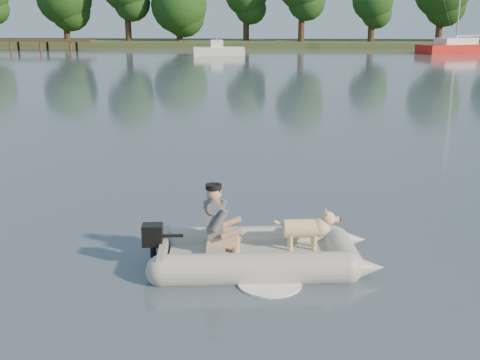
# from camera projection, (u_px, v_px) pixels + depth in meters

# --- Properties ---
(water) EXTENTS (160.00, 160.00, 0.00)m
(water) POSITION_uv_depth(u_px,v_px,m) (188.00, 272.00, 8.37)
(water) COLOR slate
(water) RESTS_ON ground
(shore_bank) EXTENTS (160.00, 12.00, 0.70)m
(shore_bank) POSITION_uv_depth(u_px,v_px,m) (267.00, 44.00, 67.96)
(shore_bank) COLOR #47512D
(shore_bank) RESTS_ON water
(dock) EXTENTS (18.00, 2.00, 1.04)m
(dock) POSITION_uv_depth(u_px,v_px,m) (5.00, 45.00, 59.81)
(dock) COLOR #4C331E
(dock) RESTS_ON water
(dinghy) EXTENTS (4.52, 3.26, 1.28)m
(dinghy) POSITION_uv_depth(u_px,v_px,m) (261.00, 229.00, 8.49)
(dinghy) COLOR #ADADA7
(dinghy) RESTS_ON water
(man) EXTENTS (0.72, 0.64, 0.99)m
(man) POSITION_uv_depth(u_px,v_px,m) (215.00, 217.00, 8.47)
(man) COLOR #5B5A5E
(man) RESTS_ON dinghy
(dog) EXTENTS (0.88, 0.39, 0.57)m
(dog) POSITION_uv_depth(u_px,v_px,m) (302.00, 231.00, 8.58)
(dog) COLOR #D2BC79
(dog) RESTS_ON dinghy
(outboard_motor) EXTENTS (0.41, 0.30, 0.72)m
(outboard_motor) POSITION_uv_depth(u_px,v_px,m) (153.00, 247.00, 8.50)
(outboard_motor) COLOR black
(outboard_motor) RESTS_ON dinghy
(motorboat) EXTENTS (4.80, 2.43, 1.94)m
(motorboat) POSITION_uv_depth(u_px,v_px,m) (219.00, 45.00, 52.36)
(motorboat) COLOR white
(motorboat) RESTS_ON water
(sailboat) EXTENTS (8.48, 5.68, 11.28)m
(sailboat) POSITION_uv_depth(u_px,v_px,m) (459.00, 48.00, 55.41)
(sailboat) COLOR red
(sailboat) RESTS_ON water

